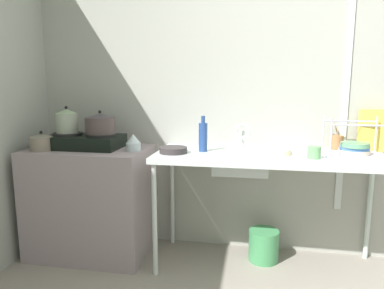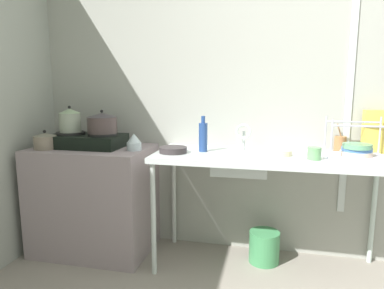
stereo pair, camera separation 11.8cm
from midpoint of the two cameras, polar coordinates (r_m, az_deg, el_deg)
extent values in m
cube|color=#9FA096|center=(2.88, 23.99, 7.24)|extent=(5.58, 0.10, 2.52)
cube|color=silver|center=(2.84, 25.62, 9.66)|extent=(0.05, 0.01, 2.02)
cube|color=gray|center=(2.95, -14.62, -8.65)|extent=(0.91, 0.61, 0.86)
cube|color=silver|center=(2.53, 13.84, -2.12)|extent=(1.64, 0.61, 0.04)
cylinder|color=silver|center=(2.51, -4.98, -12.18)|extent=(0.04, 0.04, 0.82)
cylinder|color=silver|center=(2.98, -1.84, -8.55)|extent=(0.04, 0.04, 0.82)
cylinder|color=silver|center=(3.01, 28.61, -9.60)|extent=(0.04, 0.04, 0.82)
cube|color=black|center=(2.86, -15.72, 0.57)|extent=(0.58, 0.34, 0.10)
cylinder|color=black|center=(2.92, -18.16, 1.79)|extent=(0.23, 0.23, 0.02)
cylinder|color=black|center=(2.79, -13.27, 1.66)|extent=(0.23, 0.23, 0.02)
cylinder|color=#949E8A|center=(2.91, -18.25, 3.43)|extent=(0.17, 0.17, 0.15)
cone|color=#8DA780|center=(2.91, -18.34, 5.25)|extent=(0.17, 0.17, 0.04)
sphere|color=black|center=(2.90, -18.38, 5.83)|extent=(0.02, 0.02, 0.02)
cylinder|color=#463938|center=(2.78, -13.33, 3.13)|extent=(0.23, 0.23, 0.13)
cone|color=#423C42|center=(2.77, -13.39, 4.74)|extent=(0.23, 0.23, 0.03)
sphere|color=black|center=(2.77, -13.41, 5.31)|extent=(0.02, 0.02, 0.02)
cylinder|color=#7A6D5E|center=(2.88, -21.86, 0.31)|extent=(0.17, 0.17, 0.10)
cone|color=slate|center=(2.87, -21.94, 1.53)|extent=(0.17, 0.17, 0.02)
sphere|color=black|center=(2.86, -21.96, 1.98)|extent=(0.02, 0.02, 0.02)
cylinder|color=silver|center=(2.65, -8.21, -0.30)|extent=(0.11, 0.11, 0.06)
cone|color=silver|center=(2.64, -8.25, 1.06)|extent=(0.11, 0.11, 0.07)
cube|color=silver|center=(2.51, 9.26, -3.13)|extent=(0.38, 0.30, 0.13)
cylinder|color=silver|center=(2.66, 9.75, 0.66)|extent=(0.02, 0.02, 0.15)
torus|color=silver|center=(2.60, 9.73, 2.10)|extent=(0.12, 0.02, 0.12)
cylinder|color=#322C2E|center=(2.53, -1.78, -0.88)|extent=(0.20, 0.20, 0.04)
cylinder|color=#B2B0C1|center=(2.45, 23.18, 0.68)|extent=(0.01, 0.01, 0.27)
cylinder|color=#B2B0C1|center=(2.72, 22.19, 1.55)|extent=(0.01, 0.01, 0.27)
cylinder|color=#B2B0C1|center=(2.80, 29.48, 1.23)|extent=(0.01, 0.01, 0.27)
cylinder|color=#B2B0C1|center=(2.48, 27.43, 2.66)|extent=(0.36, 0.01, 0.01)
cylinder|color=#B2B0C1|center=(2.74, 26.04, 3.34)|extent=(0.36, 0.01, 0.01)
cube|color=#AEABCB|center=(2.64, 26.33, -1.78)|extent=(0.38, 0.29, 0.01)
cylinder|color=beige|center=(2.64, 26.45, -1.31)|extent=(0.21, 0.21, 0.03)
cylinder|color=#4471B7|center=(2.64, 26.57, -0.72)|extent=(0.20, 0.20, 0.03)
cylinder|color=#5E996F|center=(2.62, 26.63, -0.23)|extent=(0.19, 0.19, 0.03)
cylinder|color=#67A066|center=(2.45, 20.72, -1.39)|extent=(0.09, 0.09, 0.08)
cylinder|color=beige|center=(2.53, 15.77, -1.31)|extent=(0.14, 0.14, 0.04)
cylinder|color=navy|center=(2.57, 3.15, 1.18)|extent=(0.06, 0.06, 0.21)
cylinder|color=navy|center=(2.55, 3.17, 4.11)|extent=(0.03, 0.03, 0.05)
cube|color=#E6C64E|center=(2.86, 28.99, 1.86)|extent=(0.19, 0.09, 0.31)
cylinder|color=#A46C3F|center=(2.81, 24.22, 0.06)|extent=(0.08, 0.08, 0.11)
cylinder|color=olive|center=(2.80, 24.31, 1.39)|extent=(0.07, 0.02, 0.17)
cylinder|color=#429056|center=(2.84, 12.97, -16.04)|extent=(0.23, 0.23, 0.24)
camera|label=1|loc=(0.06, -88.68, 0.22)|focal=32.54mm
camera|label=2|loc=(0.06, 91.32, -0.22)|focal=32.54mm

